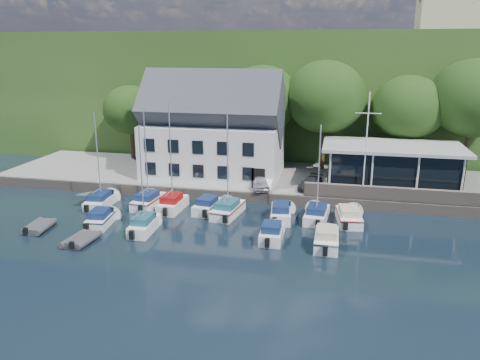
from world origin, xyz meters
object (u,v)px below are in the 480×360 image
(boat_r1_5, at_px, (281,211))
(boat_r2_4, at_px, (327,237))
(boat_r2_0, at_px, (101,217))
(dinghy_1, at_px, (81,239))
(car_blue, at_px, (340,183))
(flagpole, at_px, (366,145))
(boat_r1_2, at_px, (171,160))
(boat_r1_4, at_px, (228,167))
(boat_r1_3, at_px, (208,204))
(boat_r1_1, at_px, (146,160))
(boat_r2_1, at_px, (142,178))
(club_pavilion, at_px, (391,166))
(car_dgrey, at_px, (310,183))
(dinghy_0, at_px, (39,226))
(boat_r1_0, at_px, (98,162))
(car_white, at_px, (267,183))
(car_silver, at_px, (260,182))
(boat_r1_6, at_px, (319,173))
(boat_r2_3, at_px, (272,231))
(boat_r1_7, at_px, (349,215))
(harbor_building, at_px, (213,135))

(boat_r1_5, xyz_separation_m, boat_r2_4, (4.00, -4.95, 0.02))
(boat_r2_0, bearing_deg, boat_r1_5, 9.93)
(boat_r2_0, distance_m, dinghy_1, 3.79)
(car_blue, xyz_separation_m, flagpole, (2.07, -1.43, 4.10))
(boat_r1_2, bearing_deg, boat_r1_4, -0.90)
(flagpole, relative_size, boat_r1_2, 1.02)
(boat_r1_3, xyz_separation_m, boat_r2_0, (-7.74, -4.93, -0.03))
(boat_r1_1, xyz_separation_m, boat_r2_1, (2.05, -5.70, -0.01))
(boat_r1_2, bearing_deg, boat_r2_1, -92.86)
(club_pavilion, bearing_deg, car_dgrey, -161.79)
(dinghy_0, bearing_deg, boat_r1_0, 66.43)
(car_white, height_order, car_blue, car_blue)
(car_silver, height_order, boat_r1_4, boat_r1_4)
(boat_r2_4, bearing_deg, boat_r1_6, 100.00)
(boat_r2_4, bearing_deg, boat_r2_3, 174.50)
(boat_r2_0, height_order, boat_r2_3, boat_r2_3)
(car_dgrey, bearing_deg, flagpole, 5.03)
(dinghy_1, bearing_deg, dinghy_0, 164.69)
(boat_r1_6, bearing_deg, club_pavilion, 56.54)
(car_silver, height_order, car_blue, car_silver)
(club_pavilion, distance_m, car_blue, 5.39)
(car_white, distance_m, boat_r1_0, 15.83)
(boat_r1_3, xyz_separation_m, boat_r1_6, (9.61, -0.09, 3.45))
(dinghy_1, bearing_deg, boat_r1_3, 54.09)
(car_blue, xyz_separation_m, boat_r1_7, (0.83, -6.38, -0.91))
(car_white, bearing_deg, boat_r1_4, -113.96)
(harbor_building, height_order, boat_r2_0, harbor_building)
(dinghy_1, bearing_deg, boat_r1_7, 27.94)
(car_silver, xyz_separation_m, dinghy_0, (-16.00, -11.71, -1.30))
(car_white, height_order, boat_r1_6, boat_r1_6)
(dinghy_0, bearing_deg, car_dgrey, 25.60)
(dinghy_0, bearing_deg, boat_r2_1, 3.96)
(club_pavilion, bearing_deg, boat_r1_3, -153.10)
(club_pavilion, height_order, boat_r2_4, club_pavilion)
(boat_r1_2, relative_size, boat_r1_6, 1.11)
(car_white, relative_size, boat_r1_2, 0.35)
(car_blue, bearing_deg, boat_r1_2, -156.95)
(car_silver, relative_size, boat_r1_5, 0.69)
(dinghy_1, bearing_deg, boat_r1_6, 31.34)
(harbor_building, xyz_separation_m, car_dgrey, (10.42, -2.99, -3.81))
(boat_r2_1, distance_m, dinghy_1, 6.34)
(boat_r1_3, height_order, boat_r1_7, boat_r1_3)
(boat_r1_4, height_order, boat_r1_6, boat_r1_4)
(car_dgrey, relative_size, boat_r1_3, 0.72)
(boat_r1_1, bearing_deg, harbor_building, 70.34)
(boat_r1_5, xyz_separation_m, boat_r1_7, (5.66, 0.34, -0.02))
(car_silver, height_order, car_dgrey, car_silver)
(car_blue, bearing_deg, car_dgrey, -171.09)
(boat_r1_3, bearing_deg, boat_r1_4, -6.39)
(club_pavilion, height_order, boat_r1_4, boat_r1_4)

